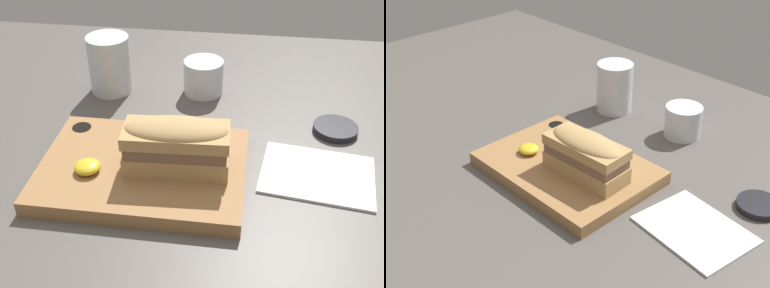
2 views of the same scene
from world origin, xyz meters
TOP-DOWN VIEW (x-y plane):
  - dining_table at (0.00, 0.00)cm, footprint 168.60×107.06cm
  - serving_board at (3.51, -2.99)cm, footprint 30.45×22.26cm
  - sandwich at (8.79, -3.40)cm, footprint 15.33×7.41cm
  - mustard_dollop at (-3.92, -5.99)cm, footprint 3.82×3.82cm
  - water_glass at (-8.33, 22.23)cm, footprint 7.99×7.99cm
  - wine_glass at (9.51, 23.79)cm, footprint 7.58×7.58cm
  - napkin at (29.63, 0.51)cm, footprint 18.24×14.87cm
  - condiment_dish at (33.54, 13.06)cm, footprint 7.54×7.54cm

SIDE VIEW (x-z plane):
  - dining_table at x=0.00cm, z-range 0.00..2.00cm
  - napkin at x=29.63cm, z-range 2.00..2.40cm
  - condiment_dish at x=33.54cm, z-range 2.00..3.17cm
  - serving_board at x=3.51cm, z-range 1.97..4.43cm
  - wine_glass at x=9.51cm, z-range 1.80..8.36cm
  - mustard_dollop at x=-3.92cm, z-range 4.39..5.92cm
  - water_glass at x=-8.33cm, z-range 1.27..12.29cm
  - sandwich at x=8.79cm, z-range 4.69..12.65cm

